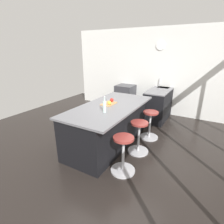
{
  "coord_description": "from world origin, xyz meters",
  "views": [
    {
      "loc": [
        2.91,
        1.76,
        2.07
      ],
      "look_at": [
        -0.18,
        -0.0,
        0.79
      ],
      "focal_mm": 27.92,
      "sensor_mm": 36.0,
      "label": 1
    }
  ],
  "objects_px": {
    "oven_range": "(125,98)",
    "apple_red": "(112,100)",
    "stool_near_camera": "(123,156)",
    "apple_yellow": "(109,103)",
    "water_bottle": "(105,106)",
    "stool_middle": "(139,138)",
    "stool_by_window": "(150,126)",
    "cutting_board": "(109,104)",
    "kitchen_island": "(108,125)"
  },
  "relations": [
    {
      "from": "kitchen_island",
      "to": "water_bottle",
      "type": "bearing_deg",
      "value": 22.28
    },
    {
      "from": "stool_middle",
      "to": "water_bottle",
      "type": "xyz_separation_m",
      "value": [
        0.41,
        -0.57,
        0.73
      ]
    },
    {
      "from": "oven_range",
      "to": "stool_by_window",
      "type": "distance_m",
      "value": 2.2
    },
    {
      "from": "oven_range",
      "to": "apple_yellow",
      "type": "height_order",
      "value": "apple_yellow"
    },
    {
      "from": "stool_middle",
      "to": "apple_yellow",
      "type": "relative_size",
      "value": 8.45
    },
    {
      "from": "oven_range",
      "to": "stool_near_camera",
      "type": "bearing_deg",
      "value": 25.06
    },
    {
      "from": "stool_by_window",
      "to": "stool_near_camera",
      "type": "distance_m",
      "value": 1.46
    },
    {
      "from": "kitchen_island",
      "to": "cutting_board",
      "type": "bearing_deg",
      "value": -158.41
    },
    {
      "from": "cutting_board",
      "to": "kitchen_island",
      "type": "bearing_deg",
      "value": 21.59
    },
    {
      "from": "oven_range",
      "to": "apple_red",
      "type": "height_order",
      "value": "apple_red"
    },
    {
      "from": "stool_by_window",
      "to": "cutting_board",
      "type": "relative_size",
      "value": 1.91
    },
    {
      "from": "stool_near_camera",
      "to": "cutting_board",
      "type": "height_order",
      "value": "cutting_board"
    },
    {
      "from": "stool_middle",
      "to": "apple_yellow",
      "type": "distance_m",
      "value": 0.97
    },
    {
      "from": "kitchen_island",
      "to": "apple_red",
      "type": "relative_size",
      "value": 27.37
    },
    {
      "from": "oven_range",
      "to": "water_bottle",
      "type": "height_order",
      "value": "water_bottle"
    },
    {
      "from": "stool_by_window",
      "to": "cutting_board",
      "type": "xyz_separation_m",
      "value": [
        0.65,
        -0.77,
        0.62
      ]
    },
    {
      "from": "stool_middle",
      "to": "water_bottle",
      "type": "bearing_deg",
      "value": -53.91
    },
    {
      "from": "stool_by_window",
      "to": "water_bottle",
      "type": "xyz_separation_m",
      "value": [
        1.15,
        -0.57,
        0.73
      ]
    },
    {
      "from": "stool_middle",
      "to": "apple_red",
      "type": "bearing_deg",
      "value": -105.37
    },
    {
      "from": "stool_middle",
      "to": "apple_yellow",
      "type": "bearing_deg",
      "value": -89.77
    },
    {
      "from": "apple_red",
      "to": "apple_yellow",
      "type": "relative_size",
      "value": 1.04
    },
    {
      "from": "water_bottle",
      "to": "stool_near_camera",
      "type": "bearing_deg",
      "value": 60.92
    },
    {
      "from": "kitchen_island",
      "to": "stool_near_camera",
      "type": "height_order",
      "value": "kitchen_island"
    },
    {
      "from": "cutting_board",
      "to": "apple_red",
      "type": "distance_m",
      "value": 0.14
    },
    {
      "from": "cutting_board",
      "to": "water_bottle",
      "type": "relative_size",
      "value": 1.15
    },
    {
      "from": "apple_red",
      "to": "apple_yellow",
      "type": "height_order",
      "value": "apple_red"
    },
    {
      "from": "oven_range",
      "to": "apple_red",
      "type": "relative_size",
      "value": 10.58
    },
    {
      "from": "water_bottle",
      "to": "cutting_board",
      "type": "bearing_deg",
      "value": -157.83
    },
    {
      "from": "stool_by_window",
      "to": "stool_middle",
      "type": "relative_size",
      "value": 1.0
    },
    {
      "from": "stool_middle",
      "to": "cutting_board",
      "type": "relative_size",
      "value": 1.91
    },
    {
      "from": "apple_yellow",
      "to": "water_bottle",
      "type": "bearing_deg",
      "value": 18.47
    },
    {
      "from": "stool_middle",
      "to": "kitchen_island",
      "type": "bearing_deg",
      "value": -90.0
    },
    {
      "from": "stool_by_window",
      "to": "stool_near_camera",
      "type": "relative_size",
      "value": 1.0
    },
    {
      "from": "oven_range",
      "to": "stool_by_window",
      "type": "height_order",
      "value": "oven_range"
    },
    {
      "from": "stool_by_window",
      "to": "stool_middle",
      "type": "bearing_deg",
      "value": 0.0
    },
    {
      "from": "cutting_board",
      "to": "stool_near_camera",
      "type": "bearing_deg",
      "value": 43.53
    },
    {
      "from": "oven_range",
      "to": "apple_red",
      "type": "xyz_separation_m",
      "value": [
        2.16,
        0.68,
        0.54
      ]
    },
    {
      "from": "apple_yellow",
      "to": "water_bottle",
      "type": "distance_m",
      "value": 0.44
    },
    {
      "from": "stool_middle",
      "to": "cutting_board",
      "type": "height_order",
      "value": "cutting_board"
    },
    {
      "from": "apple_red",
      "to": "water_bottle",
      "type": "relative_size",
      "value": 0.27
    },
    {
      "from": "stool_middle",
      "to": "apple_red",
      "type": "relative_size",
      "value": 8.12
    },
    {
      "from": "stool_by_window",
      "to": "stool_near_camera",
      "type": "height_order",
      "value": "same"
    },
    {
      "from": "stool_near_camera",
      "to": "apple_yellow",
      "type": "xyz_separation_m",
      "value": [
        -0.73,
        -0.71,
        0.67
      ]
    },
    {
      "from": "stool_by_window",
      "to": "oven_range",
      "type": "bearing_deg",
      "value": -138.53
    },
    {
      "from": "apple_red",
      "to": "cutting_board",
      "type": "bearing_deg",
      "value": -1.54
    },
    {
      "from": "oven_range",
      "to": "kitchen_island",
      "type": "height_order",
      "value": "kitchen_island"
    },
    {
      "from": "stool_middle",
      "to": "stool_near_camera",
      "type": "relative_size",
      "value": 1.0
    },
    {
      "from": "stool_near_camera",
      "to": "water_bottle",
      "type": "height_order",
      "value": "water_bottle"
    },
    {
      "from": "apple_yellow",
      "to": "water_bottle",
      "type": "xyz_separation_m",
      "value": [
        0.41,
        0.14,
        0.06
      ]
    },
    {
      "from": "cutting_board",
      "to": "apple_yellow",
      "type": "xyz_separation_m",
      "value": [
        0.08,
        0.06,
        0.05
      ]
    }
  ]
}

